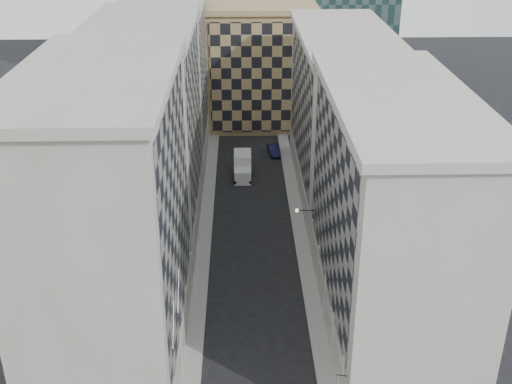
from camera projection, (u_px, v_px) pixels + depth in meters
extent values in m
cube|color=gray|center=(205.00, 236.00, 70.12)|extent=(1.50, 100.00, 0.15)
cube|color=gray|center=(300.00, 235.00, 70.37)|extent=(1.50, 100.00, 0.15)
cube|color=#9C988C|center=(111.00, 230.00, 47.92)|extent=(10.00, 22.00, 23.00)
cube|color=gray|center=(175.00, 211.00, 47.38)|extent=(0.25, 19.36, 18.00)
cube|color=#9C988C|center=(182.00, 335.00, 52.32)|extent=(0.45, 21.12, 3.20)
cube|color=#9C988C|center=(93.00, 75.00, 42.78)|extent=(10.80, 22.80, 0.70)
cylinder|color=#9C988C|center=(177.00, 351.00, 49.58)|extent=(0.90, 0.90, 4.40)
cylinder|color=#9C988C|center=(182.00, 309.00, 54.54)|extent=(0.90, 0.90, 4.40)
cylinder|color=#9C988C|center=(187.00, 274.00, 59.49)|extent=(0.90, 0.90, 4.40)
cube|color=#9A988F|center=(148.00, 133.00, 67.95)|extent=(10.00, 22.00, 22.00)
cube|color=gray|center=(194.00, 119.00, 67.41)|extent=(0.25, 19.36, 17.00)
cube|color=#9A988F|center=(197.00, 211.00, 72.14)|extent=(0.45, 21.12, 3.20)
cube|color=#9A988F|center=(140.00, 25.00, 63.02)|extent=(10.80, 22.80, 0.70)
cylinder|color=#9A988F|center=(191.00, 244.00, 64.44)|extent=(0.90, 0.90, 4.40)
cylinder|color=#9A988F|center=(194.00, 218.00, 69.40)|extent=(0.90, 0.90, 4.40)
cylinder|color=#9A988F|center=(197.00, 196.00, 74.35)|extent=(0.90, 0.90, 4.40)
cylinder|color=#9A988F|center=(199.00, 176.00, 79.31)|extent=(0.90, 0.90, 4.40)
cube|color=#9C988C|center=(169.00, 80.00, 87.98)|extent=(10.00, 22.00, 21.00)
cube|color=gray|center=(204.00, 69.00, 87.44)|extent=(0.25, 19.36, 16.00)
cube|color=#9C988C|center=(206.00, 141.00, 91.95)|extent=(0.45, 21.12, 3.20)
cylinder|color=#9C988C|center=(202.00, 159.00, 84.26)|extent=(0.90, 0.90, 4.40)
cylinder|color=#9C988C|center=(204.00, 144.00, 89.21)|extent=(0.90, 0.90, 4.40)
cylinder|color=#9C988C|center=(205.00, 130.00, 94.17)|extent=(0.90, 0.90, 4.40)
cylinder|color=#9C988C|center=(207.00, 118.00, 99.12)|extent=(0.90, 0.90, 4.40)
cube|color=#B2ABA3|center=(390.00, 219.00, 52.68)|extent=(10.00, 26.00, 20.00)
cube|color=gray|center=(332.00, 203.00, 51.92)|extent=(0.25, 22.88, 15.00)
cube|color=#B2ABA3|center=(327.00, 304.00, 56.22)|extent=(0.45, 24.96, 3.20)
cube|color=#B2ABA3|center=(402.00, 97.00, 48.19)|extent=(10.80, 26.80, 0.70)
cylinder|color=#B2ABA3|center=(347.00, 381.00, 46.59)|extent=(0.90, 0.90, 4.40)
cylinder|color=#B2ABA3|center=(337.00, 336.00, 51.28)|extent=(0.90, 0.90, 4.40)
cylinder|color=#B2ABA3|center=(329.00, 298.00, 55.96)|extent=(0.90, 0.90, 4.40)
cylinder|color=#B2ABA3|center=(322.00, 266.00, 60.64)|extent=(0.90, 0.90, 4.40)
cylinder|color=#B2ABA3|center=(316.00, 239.00, 65.33)|extent=(0.90, 0.90, 4.40)
cube|color=#B2ABA3|center=(341.00, 117.00, 77.22)|extent=(10.00, 28.00, 19.00)
cube|color=gray|center=(302.00, 105.00, 76.46)|extent=(0.25, 24.64, 14.00)
cube|color=#B2ABA3|center=(300.00, 177.00, 80.53)|extent=(0.45, 26.88, 3.20)
cube|color=#B2ABA3|center=(347.00, 35.00, 72.95)|extent=(10.80, 28.80, 0.70)
cube|color=#A58757|center=(260.00, 66.00, 100.64)|extent=(16.00, 14.00, 18.00)
cube|color=tan|center=(262.00, 79.00, 94.25)|extent=(15.20, 0.25, 16.50)
cube|color=#A58757|center=(260.00, 5.00, 96.57)|extent=(16.80, 14.80, 0.80)
cube|color=#2C2722|center=(246.00, 17.00, 111.04)|extent=(6.00, 6.00, 28.00)
cylinder|color=gray|center=(173.00, 325.00, 43.25)|extent=(0.10, 2.33, 2.33)
cylinder|color=gray|center=(178.00, 291.00, 46.85)|extent=(0.10, 2.33, 2.33)
cylinder|color=black|center=(306.00, 210.00, 62.30)|extent=(1.80, 0.08, 0.08)
sphere|color=#FFE5B2|center=(297.00, 210.00, 62.28)|extent=(0.36, 0.36, 0.36)
cube|color=silver|center=(243.00, 176.00, 82.65)|extent=(2.16, 2.36, 1.76)
cube|color=silver|center=(243.00, 163.00, 84.66)|extent=(2.27, 3.53, 3.03)
cylinder|color=black|center=(235.00, 181.00, 82.11)|extent=(0.30, 0.88, 0.88)
cylinder|color=black|center=(250.00, 181.00, 82.15)|extent=(0.30, 0.88, 0.88)
cylinder|color=black|center=(235.00, 167.00, 86.17)|extent=(0.30, 0.88, 0.88)
cylinder|color=black|center=(250.00, 167.00, 86.21)|extent=(0.30, 0.88, 0.88)
imported|color=#0F123A|center=(274.00, 150.00, 91.23)|extent=(1.87, 4.15, 1.32)
cylinder|color=black|center=(342.00, 375.00, 44.27)|extent=(0.80, 0.21, 0.06)
cube|color=beige|center=(339.00, 380.00, 44.43)|extent=(0.20, 0.70, 0.70)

